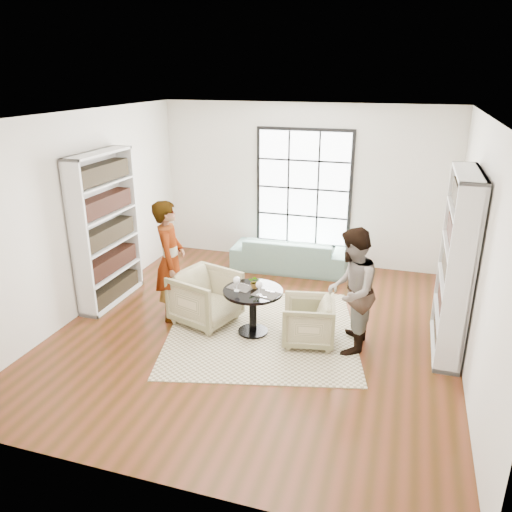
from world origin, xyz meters
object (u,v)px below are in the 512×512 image
(wine_glass_right, at_px, (259,285))
(wine_glass_left, at_px, (237,281))
(person_right, at_px, (351,291))
(flower_centerpiece, at_px, (255,282))
(sofa, at_px, (290,254))
(armchair_right, at_px, (308,321))
(person_left, at_px, (170,261))
(armchair_left, at_px, (206,298))
(pedestal_table, at_px, (253,302))

(wine_glass_right, bearing_deg, wine_glass_left, 172.78)
(person_right, distance_m, flower_centerpiece, 1.34)
(sofa, xyz_separation_m, wine_glass_right, (0.21, -2.68, 0.51))
(person_right, bearing_deg, armchair_right, -88.82)
(person_right, height_order, wine_glass_left, person_right)
(sofa, bearing_deg, person_left, 60.60)
(armchair_left, distance_m, person_right, 2.16)
(armchair_right, bearing_deg, wine_glass_left, -96.65)
(pedestal_table, xyz_separation_m, wine_glass_left, (-0.21, -0.09, 0.34))
(armchair_right, xyz_separation_m, person_right, (0.55, 0.00, 0.52))
(armchair_right, height_order, person_right, person_right)
(armchair_left, distance_m, wine_glass_right, 1.03)
(pedestal_table, relative_size, armchair_left, 0.98)
(person_left, distance_m, wine_glass_left, 1.14)
(pedestal_table, relative_size, person_left, 0.46)
(armchair_left, height_order, armchair_right, armchair_left)
(pedestal_table, xyz_separation_m, wine_glass_right, (0.13, -0.14, 0.33))
(armchair_left, bearing_deg, pedestal_table, -82.28)
(pedestal_table, distance_m, sofa, 2.55)
(wine_glass_left, bearing_deg, person_left, 168.50)
(sofa, bearing_deg, armchair_right, 106.55)
(person_left, bearing_deg, armchair_right, -112.04)
(sofa, distance_m, person_left, 2.77)
(armchair_right, height_order, wine_glass_left, wine_glass_left)
(armchair_left, distance_m, person_left, 0.76)
(armchair_left, xyz_separation_m, flower_centerpiece, (0.77, -0.06, 0.37))
(wine_glass_right, bearing_deg, flower_centerpiece, 120.73)
(person_right, bearing_deg, armchair_left, -92.98)
(person_left, xyz_separation_m, flower_centerpiece, (1.32, -0.06, -0.14))
(wine_glass_left, bearing_deg, person_right, 2.70)
(wine_glass_left, bearing_deg, armchair_right, 4.18)
(sofa, distance_m, person_right, 2.98)
(armchair_right, bearing_deg, pedestal_table, -102.34)
(pedestal_table, xyz_separation_m, armchair_right, (0.79, -0.02, -0.17))
(pedestal_table, height_order, person_left, person_left)
(wine_glass_right, bearing_deg, armchair_left, 163.33)
(armchair_left, xyz_separation_m, wine_glass_left, (0.56, -0.23, 0.44))
(person_left, bearing_deg, flower_centerpiece, -110.30)
(armchair_left, xyz_separation_m, wine_glass_right, (0.90, -0.27, 0.43))
(person_left, relative_size, wine_glass_left, 8.44)
(wine_glass_right, distance_m, flower_centerpiece, 0.25)
(person_left, height_order, wine_glass_right, person_left)
(armchair_left, xyz_separation_m, person_right, (2.11, -0.15, 0.45))
(person_left, xyz_separation_m, wine_glass_right, (1.45, -0.27, -0.09))
(sofa, height_order, armchair_right, armchair_right)
(armchair_left, bearing_deg, wine_glass_left, -94.44)
(armchair_left, relative_size, person_right, 0.51)
(armchair_right, relative_size, person_right, 0.41)
(armchair_left, bearing_deg, wine_glass_right, -89.15)
(armchair_left, distance_m, wine_glass_left, 0.75)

